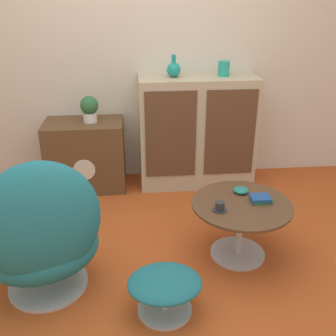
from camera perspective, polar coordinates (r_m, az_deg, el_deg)
ground_plane at (r=2.75m, az=-1.60°, el=-14.64°), size 12.00×12.00×0.00m
wall_back at (r=3.72m, az=-3.60°, el=17.83°), size 6.40×0.06×2.60m
sideboard at (r=3.70m, az=4.17°, el=5.29°), size 1.06×0.44×1.03m
tv_console at (r=3.75m, az=-11.80°, el=1.86°), size 0.71×0.45×0.64m
egg_chair at (r=2.45m, az=-17.79°, el=-9.37°), size 0.86×0.83×0.92m
ottoman at (r=2.36m, az=-0.49°, el=-16.84°), size 0.43×0.37×0.25m
coffee_table at (r=2.76m, az=10.48°, el=-7.20°), size 0.68×0.68×0.42m
vase_leftmost at (r=3.52m, az=0.82°, el=14.14°), size 0.12×0.12×0.19m
vase_inner_left at (r=3.60m, az=8.10°, el=14.13°), size 0.10×0.10×0.13m
potted_plant at (r=3.59m, az=-11.33°, el=8.52°), size 0.16×0.16×0.23m
teacup at (r=2.58m, az=7.52°, el=-5.60°), size 0.10×0.10×0.06m
book_stack at (r=2.74m, az=13.29°, el=-4.35°), size 0.14×0.12×0.04m
bowl at (r=2.83m, az=10.54°, el=-3.18°), size 0.11×0.11×0.04m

